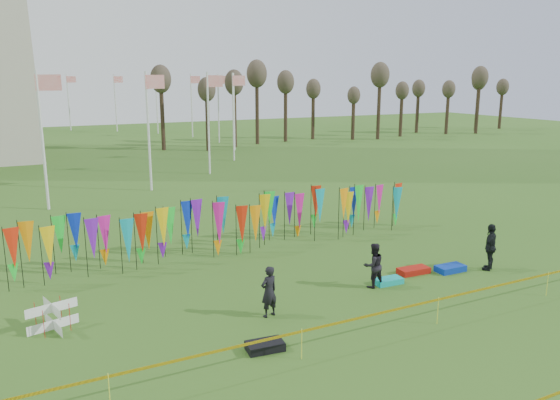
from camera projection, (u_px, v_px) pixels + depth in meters
name	position (u px, v px, depth m)	size (l,w,h in m)	color
ground	(339.00, 330.00, 16.78)	(160.00, 160.00, 0.00)	#2E5818
banner_row	(238.00, 218.00, 24.22)	(18.64, 0.64, 2.34)	black
caution_tape_near	(353.00, 321.00, 15.61)	(26.00, 0.02, 0.90)	yellow
tree_line	(366.00, 89.00, 67.79)	(53.92, 1.92, 7.84)	#3D2B1E
box_kite	(53.00, 316.00, 16.69)	(0.80, 0.80, 0.88)	#B60D12
person_left	(269.00, 291.00, 17.55)	(0.62, 0.46, 1.71)	black
person_mid	(373.00, 265.00, 20.03)	(0.82, 0.51, 1.69)	black
person_right	(490.00, 247.00, 21.83)	(1.12, 0.64, 1.91)	black
kite_bag_turquoise	(388.00, 281.00, 20.51)	(1.07, 0.54, 0.21)	#0BB1AB
kite_bag_blue	(450.00, 268.00, 21.81)	(1.19, 0.62, 0.25)	#0A31A9
kite_bag_red	(413.00, 271.00, 21.58)	(1.27, 0.58, 0.23)	#A9150B
kite_bag_black	(265.00, 346.00, 15.51)	(1.06, 0.61, 0.24)	black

